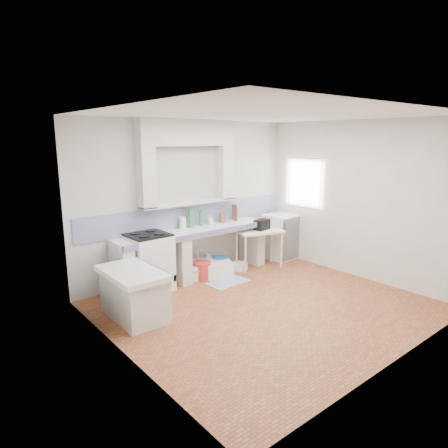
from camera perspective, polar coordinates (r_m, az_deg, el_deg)
floor at (r=6.12m, az=6.05°, el=-11.67°), size 4.50×4.50×0.00m
ceiling at (r=5.61m, az=6.72°, el=15.47°), size 4.50×4.50×0.00m
wall_back at (r=7.22m, az=-5.03°, el=3.63°), size 4.50×0.00×4.50m
wall_front at (r=4.57m, az=24.55°, el=-2.50°), size 4.50×0.00×4.50m
wall_left at (r=4.42m, az=-14.55°, el=-2.24°), size 0.00×4.50×4.50m
wall_right at (r=7.46m, az=18.60°, el=3.31°), size 0.00×4.50×4.50m
alcove_mass at (r=6.98m, az=-5.32°, el=13.00°), size 1.90×0.25×0.45m
window_frame at (r=8.27m, az=12.30°, el=5.88°), size 0.35×0.86×1.06m
lace_valance at (r=8.12m, az=11.78°, el=8.49°), size 0.01×0.84×0.24m
counter_slab at (r=7.03m, az=-4.25°, el=-1.08°), size 3.00×0.60×0.08m
counter_lip at (r=6.81m, az=-2.89°, el=-1.51°), size 3.00×0.04×0.10m
counter_pier_left at (r=6.49m, az=-14.43°, el=-6.73°), size 0.20×0.55×0.82m
counter_pier_mid at (r=6.96m, az=-6.55°, el=-5.11°), size 0.20×0.55×0.82m
counter_pier_right at (r=8.00m, az=4.05°, el=-2.76°), size 0.20×0.55×0.82m
peninsula_top at (r=5.64m, az=-12.94°, el=-6.87°), size 0.70×1.10×0.08m
peninsula_base at (r=5.76m, az=-12.77°, el=-10.16°), size 0.60×1.00×0.62m
peninsula_lip at (r=5.78m, az=-10.00°, el=-6.26°), size 0.04×1.10×0.10m
backsplash at (r=7.26m, az=-4.92°, el=1.28°), size 4.27×0.03×0.40m
stove at (r=6.65m, az=-10.84°, el=-5.56°), size 0.68×0.66×0.93m
sink at (r=7.29m, az=-2.88°, el=-6.64°), size 1.12×0.89×0.24m
side_table at (r=7.76m, az=5.07°, el=-3.57°), size 0.99×0.71×0.04m
fridge at (r=8.37m, az=8.11°, el=-1.78°), size 0.63×0.63×0.93m
bucket_red at (r=7.14m, az=-3.27°, el=-6.71°), size 0.39×0.39×0.32m
bucket_orange at (r=7.41m, az=-1.95°, el=-6.34°), size 0.33×0.33×0.23m
bucket_blue at (r=7.53m, az=-0.61°, el=-5.82°), size 0.32×0.32×0.28m
basin_white at (r=7.68m, az=2.23°, el=-6.08°), size 0.43×0.43×0.13m
water_bottle_a at (r=7.35m, az=-4.79°, el=-6.33°), size 0.10×0.10×0.28m
water_bottle_b at (r=7.55m, az=-2.28°, el=-5.54°), size 0.11×0.11×0.34m
black_bag at (r=7.71m, az=5.48°, el=-0.08°), size 0.35×0.23×0.20m
green_bottle_a at (r=7.11m, az=-4.85°, el=0.90°), size 0.10×0.10×0.37m
green_bottle_b at (r=7.25m, az=-3.36°, el=0.84°), size 0.07×0.07×0.29m
knife_block at (r=7.54m, az=-0.21°, el=0.96°), size 0.12×0.10×0.20m
cutting_board at (r=7.75m, az=1.58°, el=1.68°), size 0.09×0.23×0.31m
paper_towel at (r=7.03m, az=-5.98°, el=0.15°), size 0.13×0.13×0.22m
soap_bottle at (r=7.38m, az=-2.01°, el=0.62°), size 0.08×0.09×0.18m
rug at (r=7.00m, az=0.57°, el=-8.42°), size 0.75×0.46×0.01m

